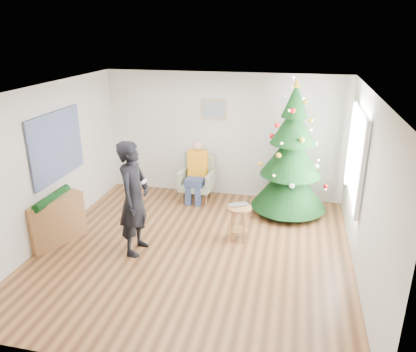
% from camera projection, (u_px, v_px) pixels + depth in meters
% --- Properties ---
extents(floor, '(5.00, 5.00, 0.00)m').
position_uv_depth(floor, '(194.00, 251.00, 6.63)').
color(floor, brown).
rests_on(floor, ground).
extents(ceiling, '(5.00, 5.00, 0.00)m').
position_uv_depth(ceiling, '(192.00, 91.00, 5.72)').
color(ceiling, white).
rests_on(ceiling, wall_back).
extents(wall_back, '(5.00, 0.00, 5.00)m').
position_uv_depth(wall_back, '(223.00, 136.00, 8.46)').
color(wall_back, silver).
rests_on(wall_back, floor).
extents(wall_front, '(5.00, 0.00, 5.00)m').
position_uv_depth(wall_front, '(127.00, 266.00, 3.89)').
color(wall_front, silver).
rests_on(wall_front, floor).
extents(wall_left, '(0.00, 5.00, 5.00)m').
position_uv_depth(wall_left, '(47.00, 165.00, 6.69)').
color(wall_left, silver).
rests_on(wall_left, floor).
extents(wall_right, '(0.00, 5.00, 5.00)m').
position_uv_depth(wall_right, '(366.00, 190.00, 5.66)').
color(wall_right, silver).
rests_on(wall_right, floor).
extents(window_panel, '(0.04, 1.30, 1.40)m').
position_uv_depth(window_panel, '(357.00, 156.00, 6.51)').
color(window_panel, white).
rests_on(window_panel, wall_right).
extents(curtains, '(0.05, 1.75, 1.50)m').
position_uv_depth(curtains, '(355.00, 155.00, 6.52)').
color(curtains, white).
rests_on(curtains, wall_right).
extents(christmas_tree, '(1.43, 1.43, 2.59)m').
position_uv_depth(christmas_tree, '(291.00, 156.00, 7.60)').
color(christmas_tree, '#3F2816').
rests_on(christmas_tree, floor).
extents(stool, '(0.41, 0.41, 0.62)m').
position_uv_depth(stool, '(239.00, 223.00, 6.88)').
color(stool, brown).
rests_on(stool, floor).
extents(laptop, '(0.40, 0.36, 0.03)m').
position_uv_depth(laptop, '(239.00, 206.00, 6.77)').
color(laptop, silver).
rests_on(laptop, stool).
extents(armchair, '(0.72, 0.66, 0.96)m').
position_uv_depth(armchair, '(197.00, 184.00, 8.49)').
color(armchair, gray).
rests_on(armchair, floor).
extents(seated_person, '(0.39, 0.56, 1.26)m').
position_uv_depth(seated_person, '(196.00, 171.00, 8.34)').
color(seated_person, navy).
rests_on(seated_person, armchair).
extents(standing_man, '(0.47, 0.70, 1.86)m').
position_uv_depth(standing_man, '(134.00, 198.00, 6.33)').
color(standing_man, black).
rests_on(standing_man, floor).
extents(game_controller, '(0.04, 0.13, 0.04)m').
position_uv_depth(game_controller, '(144.00, 182.00, 6.15)').
color(game_controller, white).
rests_on(game_controller, standing_man).
extents(console, '(0.66, 1.04, 0.80)m').
position_uv_depth(console, '(55.00, 221.00, 6.76)').
color(console, brown).
rests_on(console, floor).
extents(garland, '(0.14, 0.90, 0.14)m').
position_uv_depth(garland, '(52.00, 198.00, 6.61)').
color(garland, black).
rests_on(garland, console).
extents(tapestry, '(0.03, 1.50, 1.15)m').
position_uv_depth(tapestry, '(57.00, 146.00, 6.87)').
color(tapestry, black).
rests_on(tapestry, wall_left).
extents(framed_picture, '(0.52, 0.05, 0.42)m').
position_uv_depth(framed_picture, '(214.00, 109.00, 8.28)').
color(framed_picture, tan).
rests_on(framed_picture, wall_back).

